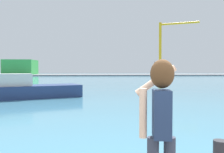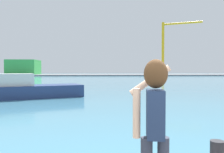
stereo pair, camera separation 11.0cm
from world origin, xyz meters
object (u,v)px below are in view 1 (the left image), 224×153
Objects in this scene: person_photographer at (161,117)px; boat_moored at (22,89)px; harbor_bollard at (220,153)px; port_crane at (165,42)px; warehouse_left at (21,67)px.

boat_moored is (-6.28, 15.98, -0.95)m from person_photographer.
boat_moored is at bearing 30.73° from person_photographer.
boat_moored is at bearing 117.16° from harbor_bollard.
boat_moored is 77.92m from port_crane.
boat_moored is 78.41m from warehouse_left.
warehouse_left is (-30.18, 89.93, 2.40)m from harbor_bollard.
person_photographer is 0.20× the size of boat_moored.
person_photographer is 90.46m from port_crane.
port_crane is (24.39, 84.91, 11.80)m from harbor_bollard.
harbor_bollard is at bearing -71.45° from warehouse_left.
warehouse_left is 0.56× the size of port_crane.
harbor_bollard is (1.35, 1.12, -0.86)m from person_photographer.
harbor_bollard is 0.02× the size of port_crane.
warehouse_left is at bearing 84.84° from boat_moored.
port_crane is (32.01, 70.04, 11.89)m from boat_moored.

